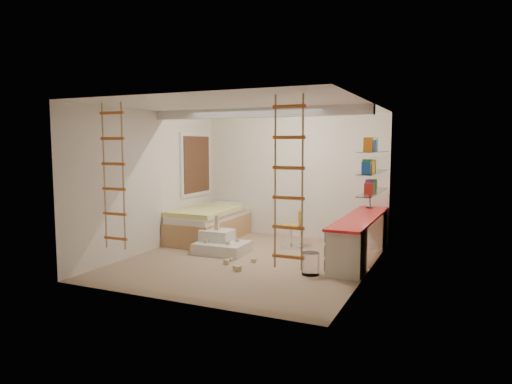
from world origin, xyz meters
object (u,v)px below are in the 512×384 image
at_px(play_platform, 221,244).
at_px(bed, 209,224).
at_px(swivel_chair, 292,234).
at_px(desk, 360,236).

bearing_deg(play_platform, bed, 129.73).
xyz_separation_m(swivel_chair, play_platform, (-1.06, -0.94, -0.11)).
bearing_deg(bed, desk, -6.49).
bearing_deg(desk, bed, 173.51).
height_order(bed, swivel_chair, swivel_chair).
relative_size(bed, play_platform, 2.13).
bearing_deg(desk, swivel_chair, 164.82).
bearing_deg(bed, play_platform, -50.27).
height_order(swivel_chair, play_platform, swivel_chair).
distance_m(desk, swivel_chair, 1.42).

